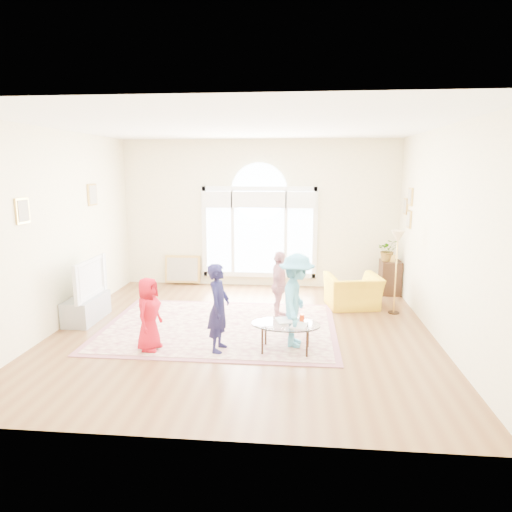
# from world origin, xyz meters

# --- Properties ---
(ground) EXTENTS (6.00, 6.00, 0.00)m
(ground) POSITION_xyz_m (0.00, 0.00, 0.00)
(ground) COLOR brown
(ground) RESTS_ON ground
(room_shell) EXTENTS (6.00, 6.00, 6.00)m
(room_shell) POSITION_xyz_m (0.01, 2.83, 1.57)
(room_shell) COLOR beige
(room_shell) RESTS_ON ground
(area_rug) EXTENTS (3.60, 2.60, 0.02)m
(area_rug) POSITION_xyz_m (-0.41, 0.15, 0.01)
(area_rug) COLOR beige
(area_rug) RESTS_ON ground
(rug_border) EXTENTS (3.80, 2.80, 0.01)m
(rug_border) POSITION_xyz_m (-0.41, 0.15, 0.01)
(rug_border) COLOR #8C525C
(rug_border) RESTS_ON ground
(tv_console) EXTENTS (0.45, 1.00, 0.42)m
(tv_console) POSITION_xyz_m (-2.75, 0.30, 0.21)
(tv_console) COLOR gray
(tv_console) RESTS_ON ground
(television) EXTENTS (0.17, 1.14, 0.66)m
(television) POSITION_xyz_m (-2.74, 0.30, 0.75)
(television) COLOR black
(television) RESTS_ON tv_console
(coffee_table) EXTENTS (1.01, 0.68, 0.54)m
(coffee_table) POSITION_xyz_m (0.71, -0.75, 0.40)
(coffee_table) COLOR silver
(coffee_table) RESTS_ON ground
(armchair) EXTENTS (1.10, 1.00, 0.62)m
(armchair) POSITION_xyz_m (1.90, 1.48, 0.31)
(armchair) COLOR gold
(armchair) RESTS_ON ground
(side_cabinet) EXTENTS (0.40, 0.50, 0.70)m
(side_cabinet) POSITION_xyz_m (2.78, 2.54, 0.35)
(side_cabinet) COLOR black
(side_cabinet) RESTS_ON ground
(floor_lamp) EXTENTS (0.27, 0.27, 1.51)m
(floor_lamp) POSITION_xyz_m (2.61, 1.20, 1.28)
(floor_lamp) COLOR black
(floor_lamp) RESTS_ON ground
(plant_pedestal) EXTENTS (0.20, 0.20, 0.70)m
(plant_pedestal) POSITION_xyz_m (2.70, 2.51, 0.35)
(plant_pedestal) COLOR white
(plant_pedestal) RESTS_ON ground
(potted_plant) EXTENTS (0.42, 0.36, 0.46)m
(potted_plant) POSITION_xyz_m (2.70, 2.51, 0.93)
(potted_plant) COLOR #33722D
(potted_plant) RESTS_ON plant_pedestal
(leaning_picture) EXTENTS (0.80, 0.14, 0.62)m
(leaning_picture) POSITION_xyz_m (-1.72, 2.90, 0.00)
(leaning_picture) COLOR tan
(leaning_picture) RESTS_ON ground
(child_red) EXTENTS (0.41, 0.56, 1.06)m
(child_red) POSITION_xyz_m (-1.23, -0.90, 0.55)
(child_red) COLOR #B00D1E
(child_red) RESTS_ON area_rug
(child_navy) EXTENTS (0.35, 0.49, 1.26)m
(child_navy) POSITION_xyz_m (-0.24, -0.83, 0.65)
(child_navy) COLOR #16153D
(child_navy) RESTS_ON area_rug
(child_pink) EXTENTS (0.36, 0.72, 1.18)m
(child_pink) POSITION_xyz_m (0.55, 0.64, 0.61)
(child_pink) COLOR #D09099
(child_pink) RESTS_ON area_rug
(child_blue) EXTENTS (0.59, 0.93, 1.37)m
(child_blue) POSITION_xyz_m (0.86, -0.54, 0.71)
(child_blue) COLOR #4EA6D0
(child_blue) RESTS_ON area_rug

